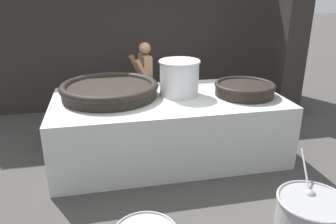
% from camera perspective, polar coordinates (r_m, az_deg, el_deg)
% --- Properties ---
extents(ground_plane, '(60.00, 60.00, 0.00)m').
position_cam_1_polar(ground_plane, '(5.62, 0.00, -7.24)').
color(ground_plane, '#474442').
extents(back_wall, '(7.90, 0.24, 4.04)m').
position_cam_1_polar(back_wall, '(7.61, -4.34, 15.99)').
color(back_wall, '#2D2826').
rests_on(back_wall, ground_plane).
extents(support_pillar, '(0.49, 0.49, 4.04)m').
position_cam_1_polar(support_pillar, '(7.27, 21.10, 14.52)').
color(support_pillar, '#2D2826').
rests_on(support_pillar, ground_plane).
extents(hearth_platform, '(3.63, 1.83, 1.01)m').
position_cam_1_polar(hearth_platform, '(5.40, 0.00, -2.50)').
color(hearth_platform, silver).
rests_on(hearth_platform, ground_plane).
extents(giant_wok_near, '(1.55, 1.55, 0.24)m').
position_cam_1_polar(giant_wok_near, '(5.28, -10.14, 3.89)').
color(giant_wok_near, black).
rests_on(giant_wok_near, hearth_platform).
extents(giant_wok_far, '(0.97, 0.97, 0.21)m').
position_cam_1_polar(giant_wok_far, '(5.43, 13.17, 4.01)').
color(giant_wok_far, black).
rests_on(giant_wok_far, hearth_platform).
extents(stock_pot, '(0.67, 0.67, 0.57)m').
position_cam_1_polar(stock_pot, '(5.27, 2.00, 6.12)').
color(stock_pot, silver).
rests_on(stock_pot, hearth_platform).
extents(cook, '(0.42, 0.63, 1.67)m').
position_cam_1_polar(cook, '(6.57, -4.01, 5.39)').
color(cook, '#9E7551').
rests_on(cook, ground_plane).
extents(prep_bowl_vegetables, '(0.82, 1.03, 0.73)m').
position_cam_1_polar(prep_bowl_vegetables, '(4.25, 23.71, -15.72)').
color(prep_bowl_vegetables, '#9E9EA3').
rests_on(prep_bowl_vegetables, ground_plane).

